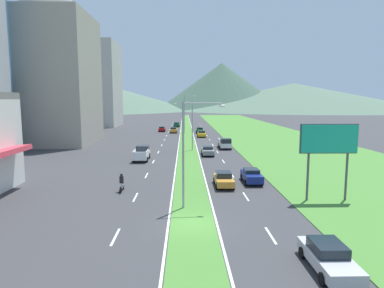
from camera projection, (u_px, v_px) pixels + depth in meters
name	position (u px, v px, depth m)	size (l,w,h in m)	color
ground_plane	(193.00, 225.00, 23.87)	(600.00, 600.00, 0.00)	#38383A
grass_median	(187.00, 136.00, 83.35)	(3.20, 240.00, 0.06)	#477F33
grass_verge_right	(269.00, 136.00, 83.81)	(24.00, 240.00, 0.06)	#477F33
lane_dash_left_2	(115.00, 237.00, 21.77)	(0.16, 2.80, 0.01)	silver
lane_dash_left_3	(135.00, 197.00, 30.68)	(0.16, 2.80, 0.01)	silver
lane_dash_left_4	(146.00, 175.00, 39.60)	(0.16, 2.80, 0.01)	silver
lane_dash_left_5	(153.00, 162.00, 48.52)	(0.16, 2.80, 0.01)	silver
lane_dash_left_6	(158.00, 152.00, 57.44)	(0.16, 2.80, 0.01)	silver
lane_dash_left_7	(162.00, 145.00, 66.35)	(0.16, 2.80, 0.01)	silver
lane_dash_left_8	(164.00, 140.00, 75.27)	(0.16, 2.80, 0.01)	silver
lane_dash_left_9	(167.00, 136.00, 84.19)	(0.16, 2.80, 0.01)	silver
lane_dash_left_10	(168.00, 132.00, 93.11)	(0.16, 2.80, 0.01)	silver
lane_dash_left_11	(170.00, 130.00, 102.03)	(0.16, 2.80, 0.01)	silver
lane_dash_left_12	(171.00, 127.00, 110.94)	(0.16, 2.80, 0.01)	silver
lane_dash_left_13	(172.00, 125.00, 119.86)	(0.16, 2.80, 0.01)	silver
lane_dash_left_14	(173.00, 123.00, 128.78)	(0.16, 2.80, 0.01)	silver
lane_dash_right_2	(271.00, 235.00, 21.99)	(0.16, 2.80, 0.01)	silver
lane_dash_right_3	(246.00, 196.00, 30.91)	(0.16, 2.80, 0.01)	silver
lane_dash_right_4	(232.00, 175.00, 39.83)	(0.16, 2.80, 0.01)	silver
lane_dash_right_5	(223.00, 161.00, 48.75)	(0.16, 2.80, 0.01)	silver
lane_dash_right_6	(217.00, 152.00, 57.66)	(0.16, 2.80, 0.01)	silver
lane_dash_right_7	(213.00, 145.00, 66.58)	(0.16, 2.80, 0.01)	silver
lane_dash_right_8	(210.00, 140.00, 75.50)	(0.16, 2.80, 0.01)	silver
lane_dash_right_9	(207.00, 136.00, 84.42)	(0.16, 2.80, 0.01)	silver
lane_dash_right_10	(205.00, 132.00, 93.34)	(0.16, 2.80, 0.01)	silver
lane_dash_right_11	(203.00, 129.00, 102.25)	(0.16, 2.80, 0.01)	silver
lane_dash_right_12	(201.00, 127.00, 111.17)	(0.16, 2.80, 0.01)	silver
lane_dash_right_13	(200.00, 125.00, 120.09)	(0.16, 2.80, 0.01)	silver
lane_dash_right_14	(199.00, 123.00, 129.01)	(0.16, 2.80, 0.01)	silver
edge_line_median_left	(180.00, 136.00, 83.31)	(0.16, 240.00, 0.01)	silver
edge_line_median_right	(194.00, 136.00, 83.39)	(0.16, 240.00, 0.01)	silver
domed_building	(49.00, 67.00, 67.30)	(16.84, 16.84, 37.13)	#9E9384
midrise_colored	(93.00, 85.00, 114.66)	(17.14, 17.14, 28.47)	#B7B2A8
hill_far_left	(62.00, 91.00, 299.54)	(238.53, 238.53, 33.60)	#516B56
hill_far_center	(222.00, 87.00, 312.32)	(121.89, 121.89, 43.38)	#3D5647
hill_far_right	(293.00, 97.00, 314.33)	(234.88, 234.88, 24.88)	#516B56
street_lamp_near	(188.00, 147.00, 26.91)	(3.50, 0.40, 8.75)	#99999E
street_lamp_mid	(190.00, 122.00, 58.63)	(3.29, 0.28, 8.65)	#99999E
street_lamp_far	(185.00, 111.00, 90.24)	(3.11, 0.41, 10.33)	#99999E
billboard_roadside	(329.00, 143.00, 28.94)	(5.11, 0.28, 6.84)	#4C4C51
car_0	(200.00, 130.00, 90.93)	(1.99, 4.49, 1.54)	#0C5128
car_1	(252.00, 176.00, 36.05)	(1.91, 4.20, 1.50)	navy
car_2	(224.00, 179.00, 34.54)	(1.90, 4.25, 1.49)	#C6842D
car_3	(177.00, 125.00, 112.33)	(2.04, 4.20, 1.54)	#0C5128
car_4	(202.00, 134.00, 81.07)	(2.02, 4.06, 1.50)	yellow
car_5	(328.00, 257.00, 17.42)	(1.96, 4.55, 1.47)	#B2B2B7
car_6	(208.00, 151.00, 54.07)	(1.95, 4.51, 1.44)	slate
car_7	(174.00, 130.00, 91.62)	(1.95, 4.03, 1.55)	#C6842D
car_8	(162.00, 129.00, 95.51)	(1.87, 4.45, 1.45)	maroon
pickup_truck_0	(225.00, 143.00, 61.61)	(2.18, 5.40, 2.00)	silver
pickup_truck_1	(142.00, 153.00, 49.86)	(2.18, 5.40, 2.00)	silver
motorcycle_rider	(122.00, 184.00, 32.57)	(0.36, 2.00, 1.80)	black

